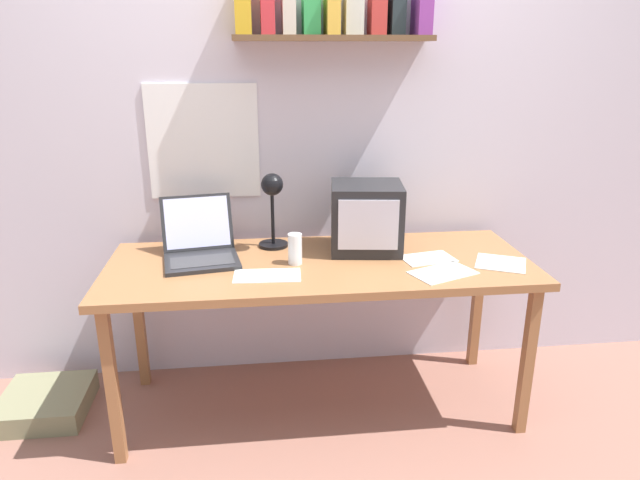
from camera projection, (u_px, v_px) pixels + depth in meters
name	position (u px, v px, depth m)	size (l,w,h in m)	color
ground_plane	(320.00, 405.00, 2.72)	(12.00, 12.00, 0.00)	#936355
back_wall	(310.00, 116.00, 2.71)	(5.60, 0.24, 2.60)	silver
corner_desk	(320.00, 274.00, 2.51)	(1.84, 0.70, 0.73)	#9B653D
crt_monitor	(366.00, 217.00, 2.59)	(0.35, 0.33, 0.31)	#232326
laptop	(200.00, 244.00, 2.51)	(0.36, 0.39, 0.25)	#232326
desk_lamp	(272.00, 199.00, 2.56)	(0.14, 0.18, 0.36)	black
juice_glass	(295.00, 250.00, 2.45)	(0.06, 0.06, 0.13)	white
loose_paper_near_laptop	(267.00, 276.00, 2.33)	(0.28, 0.16, 0.00)	white
loose_paper_near_monitor	(501.00, 263.00, 2.46)	(0.27, 0.27, 0.00)	silver
printed_handout	(443.00, 273.00, 2.36)	(0.30, 0.25, 0.00)	white
open_notebook	(428.00, 258.00, 2.52)	(0.25, 0.19, 0.00)	white
floor_cushion	(45.00, 403.00, 2.65)	(0.38, 0.38, 0.10)	gray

